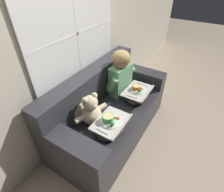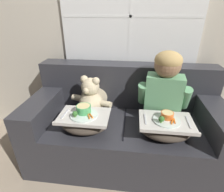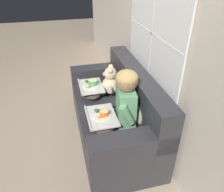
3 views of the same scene
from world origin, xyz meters
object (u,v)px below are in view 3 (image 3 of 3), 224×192
object	(u,v)px
child_figure	(126,96)
teddy_bear	(110,82)
couch	(116,114)
throw_pillow_behind_child	(140,108)
lap_tray_child	(102,121)
lap_tray_teddy	(91,90)
throw_pillow_behind_teddy	(122,80)

from	to	relation	value
child_figure	teddy_bear	bearing A→B (deg)	-179.65
couch	throw_pillow_behind_child	world-z (taller)	couch
couch	lap_tray_child	world-z (taller)	couch
throw_pillow_behind_child	lap_tray_teddy	world-z (taller)	throw_pillow_behind_child
throw_pillow_behind_child	teddy_bear	distance (m)	0.71
throw_pillow_behind_teddy	child_figure	distance (m)	0.73
couch	child_figure	size ratio (longest dim) A/B	2.77
lap_tray_teddy	child_figure	bearing A→B (deg)	21.41
couch	throw_pillow_behind_child	size ratio (longest dim) A/B	4.66
throw_pillow_behind_teddy	lap_tray_teddy	bearing A→B (deg)	-90.10
couch	throw_pillow_behind_teddy	xyz separation A→B (m)	(-0.34, 0.18, 0.29)
throw_pillow_behind_teddy	lap_tray_teddy	size ratio (longest dim) A/B	0.84
throw_pillow_behind_child	child_figure	distance (m)	0.25
throw_pillow_behind_teddy	child_figure	world-z (taller)	child_figure
throw_pillow_behind_child	child_figure	bearing A→B (deg)	-90.05
throw_pillow_behind_teddy	lap_tray_child	world-z (taller)	throw_pillow_behind_teddy
couch	teddy_bear	distance (m)	0.45
couch	throw_pillow_behind_teddy	distance (m)	0.48
couch	child_figure	bearing A→B (deg)	1.59
throw_pillow_behind_child	throw_pillow_behind_teddy	size ratio (longest dim) A/B	1.08
couch	lap_tray_child	distance (m)	0.47
throw_pillow_behind_teddy	teddy_bear	size ratio (longest dim) A/B	0.84
couch	lap_tray_child	bearing A→B (deg)	-37.23
lap_tray_child	lap_tray_teddy	size ratio (longest dim) A/B	1.01
throw_pillow_behind_teddy	teddy_bear	world-z (taller)	teddy_bear
couch	child_figure	world-z (taller)	child_figure
teddy_bear	lap_tray_teddy	size ratio (longest dim) A/B	1.00
couch	lap_tray_child	xyz separation A→B (m)	(0.34, -0.26, 0.20)
throw_pillow_behind_child	teddy_bear	world-z (taller)	teddy_bear
couch	lap_tray_teddy	xyz separation A→B (m)	(-0.34, -0.26, 0.20)
throw_pillow_behind_teddy	lap_tray_teddy	world-z (taller)	throw_pillow_behind_teddy
throw_pillow_behind_child	lap_tray_child	world-z (taller)	throw_pillow_behind_child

